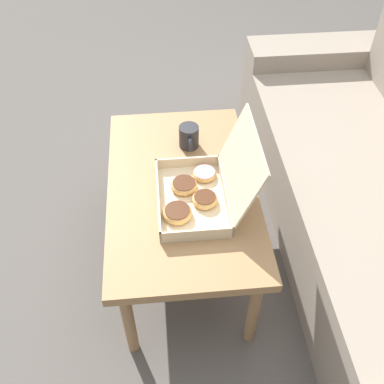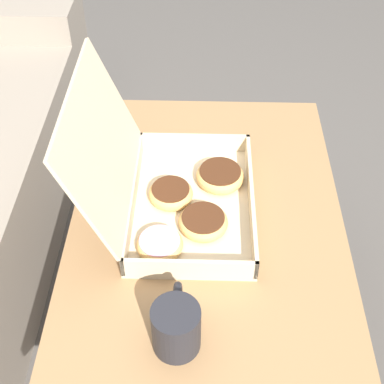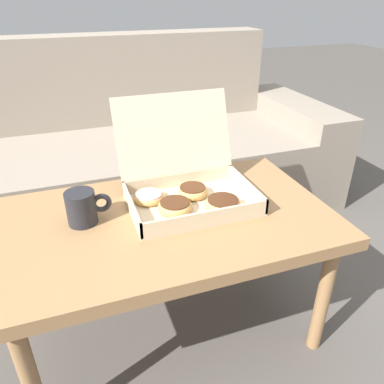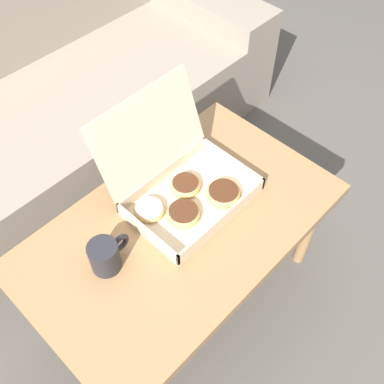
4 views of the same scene
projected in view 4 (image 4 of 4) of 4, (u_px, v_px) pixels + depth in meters
name	position (u px, v px, depth m)	size (l,w,h in m)	color
ground_plane	(162.00, 274.00, 1.79)	(12.00, 12.00, 0.00)	#514C47
couch	(25.00, 122.00, 1.91)	(2.27, 0.84, 0.87)	gray
coffee_table	(181.00, 233.00, 1.41)	(0.99, 0.59, 0.47)	#997047
pastry_box	(182.00, 186.00, 1.39)	(0.39, 0.36, 0.31)	beige
coffee_mug	(106.00, 256.00, 1.24)	(0.13, 0.09, 0.10)	#232328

